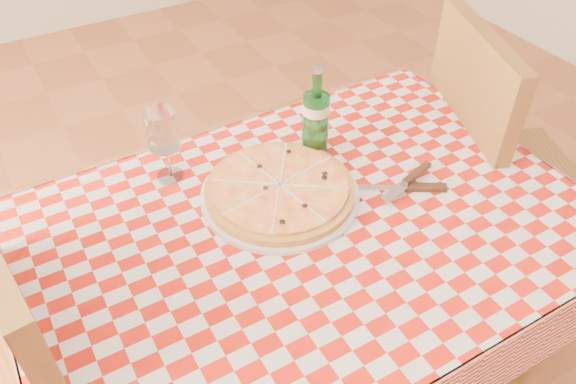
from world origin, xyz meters
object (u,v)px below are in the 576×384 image
object	(u,v)px
water_bottle	(316,112)
chair_near	(488,161)
pizza_plate	(280,189)
wine_glass	(165,146)
dining_table	(308,253)

from	to	relation	value
water_bottle	chair_near	bearing A→B (deg)	-12.10
pizza_plate	chair_near	bearing A→B (deg)	-1.04
water_bottle	wine_glass	size ratio (longest dim) A/B	1.30
chair_near	wine_glass	size ratio (longest dim) A/B	5.26
wine_glass	chair_near	bearing A→B (deg)	-13.11
dining_table	wine_glass	size ratio (longest dim) A/B	6.18
dining_table	pizza_plate	size ratio (longest dim) A/B	3.14
pizza_plate	wine_glass	distance (m)	0.29
dining_table	pizza_plate	world-z (taller)	pizza_plate
water_bottle	wine_glass	world-z (taller)	water_bottle
pizza_plate	water_bottle	distance (m)	0.22
water_bottle	wine_glass	bearing A→B (deg)	165.35
dining_table	water_bottle	world-z (taller)	water_bottle
chair_near	pizza_plate	distance (m)	0.76
dining_table	chair_near	xyz separation A→B (m)	(0.72, 0.10, -0.07)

